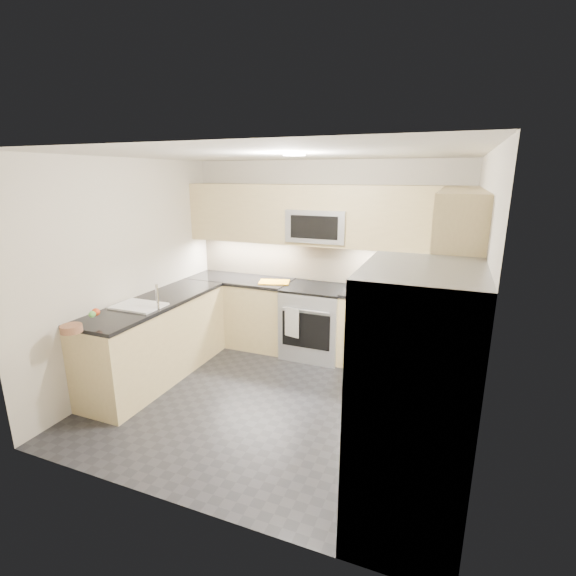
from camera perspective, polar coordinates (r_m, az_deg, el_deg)
The scene contains 35 objects.
floor at distance 4.59m, azimuth -1.68°, elevation -15.07°, with size 3.60×3.20×0.00m, color black.
ceiling at distance 3.97m, azimuth -1.97°, elevation 17.85°, with size 3.60×3.20×0.02m, color beige.
wall_back at distance 5.57m, azimuth 4.78°, elevation 4.14°, with size 3.60×0.02×2.50m, color beige.
wall_front at distance 2.79m, azimuth -15.13°, elevation -7.82°, with size 3.60×0.02×2.50m, color beige.
wall_left at distance 5.08m, azimuth -20.77°, elevation 2.10°, with size 0.02×3.20×2.50m, color beige.
wall_right at distance 3.79m, azimuth 24.01°, elevation -2.49°, with size 0.02×3.20×2.50m, color beige.
base_cab_back_left at distance 5.92m, azimuth -6.42°, elevation -3.26°, with size 1.42×0.60×0.90m, color #D1B97D.
base_cab_back_right at distance 5.30m, azimuth 15.00°, elevation -5.95°, with size 1.42×0.60×0.90m, color #D1B97D.
base_cab_right at distance 4.22m, azimuth 18.62°, elevation -11.90°, with size 0.60×1.70×0.90m, color #D1B97D.
base_cab_peninsula at distance 5.12m, azimuth -17.42°, elevation -6.89°, with size 0.60×2.00×0.90m, color #D1B97D.
countertop_back_left at distance 5.79m, azimuth -6.55°, elevation 1.15°, with size 1.42×0.63×0.04m, color black.
countertop_back_right at distance 5.15m, azimuth 15.36°, elevation -1.07°, with size 1.42×0.63×0.04m, color black.
countertop_right at distance 4.04m, azimuth 19.19°, elevation -5.93°, with size 0.63×1.70×0.04m, color black.
countertop_peninsula at distance 4.97m, azimuth -17.85°, elevation -1.86°, with size 0.63×2.00×0.04m, color black.
upper_cab_back at distance 5.33m, azimuth 4.35°, elevation 9.88°, with size 3.60×0.35×0.75m, color #D1B97D.
upper_cab_right at distance 3.94m, azimuth 22.26°, elevation 6.92°, with size 0.35×1.95×0.75m, color #D1B97D.
backsplash_back at distance 5.58m, azimuth 4.75°, elevation 3.57°, with size 3.60×0.01×0.51m, color tan.
backsplash_right at distance 4.24m, azimuth 23.70°, elevation -1.45°, with size 0.01×2.30×0.51m, color tan.
gas_range at distance 5.49m, azimuth 3.59°, elevation -4.65°, with size 0.76×0.65×0.91m, color #A8ABB0.
range_cooktop at distance 5.35m, azimuth 3.68°, elevation -0.01°, with size 0.76×0.65×0.03m, color black.
oven_door_glass at distance 5.19m, azimuth 2.45°, elevation -5.85°, with size 0.62×0.02×0.45m, color black.
oven_handle at distance 5.09m, azimuth 2.40°, elevation -3.09°, with size 0.02×0.02×0.60m, color #B2B5BA.
microwave at distance 5.31m, azimuth 4.25°, elevation 8.52°, with size 0.76×0.40×0.40m, color #9D9FA5.
microwave_door at distance 5.12m, azimuth 3.54°, elevation 8.28°, with size 0.60×0.01×0.28m, color black.
refrigerator at distance 2.86m, azimuth 16.62°, elevation -15.16°, with size 0.70×0.90×1.80m, color gray.
fridge_handle_left at distance 2.73m, azimuth 8.30°, elevation -15.06°, with size 0.02×0.02×1.20m, color #B2B5BA.
fridge_handle_right at distance 3.04m, azimuth 9.95°, elevation -11.79°, with size 0.02×0.02×1.20m, color #B2B5BA.
sink_basin at distance 4.80m, azimuth -19.69°, elevation -3.11°, with size 0.52×0.38×0.16m, color white.
faucet at distance 4.58m, azimuth -17.46°, elevation -1.17°, with size 0.03×0.03×0.28m, color silver.
utensil_bowl at distance 5.11m, azimuth 17.56°, elevation -0.17°, with size 0.29×0.29×0.17m, color #6CBB50.
cutting_board at distance 5.51m, azimuth -1.90°, elevation 0.82°, with size 0.39×0.28×0.01m, color #F2A116.
fruit_basket at distance 4.26m, azimuth -27.52°, elevation -4.95°, with size 0.19×0.19×0.07m, color #905E43.
fruit_apple at distance 4.37m, azimuth -24.79°, elevation -3.01°, with size 0.08×0.08×0.08m, color #C13B16.
fruit_pear at distance 4.32m, azimuth -25.21°, elevation -3.28°, with size 0.06×0.06×0.06m, color #53A145.
dish_towel_check at distance 5.18m, azimuth 0.52°, elevation -4.72°, with size 0.20×0.02×0.38m, color silver.
Camera 1 is at (1.59, -3.63, 2.32)m, focal length 26.00 mm.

